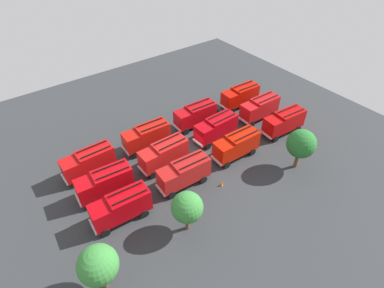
{
  "coord_description": "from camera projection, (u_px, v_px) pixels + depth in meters",
  "views": [
    {
      "loc": [
        21.26,
        28.55,
        30.84
      ],
      "look_at": [
        0.0,
        0.0,
        1.4
      ],
      "focal_mm": 29.08,
      "sensor_mm": 36.0,
      "label": 1
    }
  ],
  "objects": [
    {
      "name": "fire_truck_1",
      "position": [
        196.0,
        115.0,
        50.84
      ],
      "size": [
        7.3,
        3.02,
        3.88
      ],
      "rotation": [
        0.0,
        0.0,
        -0.05
      ],
      "color": "#A9080E",
      "rests_on": "ground"
    },
    {
      "name": "fire_truck_7",
      "position": [
        105.0,
        182.0,
        39.16
      ],
      "size": [
        7.37,
        3.21,
        3.88
      ],
      "rotation": [
        0.0,
        0.0,
        -0.08
      ],
      "color": "#B2060C",
      "rests_on": "ground"
    },
    {
      "name": "fire_truck_0",
      "position": [
        240.0,
        96.0,
        55.49
      ],
      "size": [
        7.29,
        3.0,
        3.88
      ],
      "rotation": [
        0.0,
        0.0,
        -0.04
      ],
      "color": "#BC0D03",
      "rests_on": "ground"
    },
    {
      "name": "tree_1",
      "position": [
        187.0,
        207.0,
        34.07
      ],
      "size": [
        3.61,
        3.61,
        5.6
      ],
      "color": "brown",
      "rests_on": "ground"
    },
    {
      "name": "fire_truck_8",
      "position": [
        284.0,
        121.0,
        49.35
      ],
      "size": [
        7.37,
        3.22,
        3.88
      ],
      "rotation": [
        0.0,
        0.0,
        -0.08
      ],
      "color": "#AF0808",
      "rests_on": "ground"
    },
    {
      "name": "fire_truck_4",
      "position": [
        260.0,
        108.0,
        52.47
      ],
      "size": [
        7.25,
        2.88,
        3.88
      ],
      "rotation": [
        0.0,
        0.0,
        -0.02
      ],
      "color": "#B41012",
      "rests_on": "ground"
    },
    {
      "name": "fire_truck_3",
      "position": [
        89.0,
        162.0,
        42.11
      ],
      "size": [
        7.22,
        2.8,
        3.88
      ],
      "rotation": [
        0.0,
        0.0,
        0.01
      ],
      "color": "#B40C0D",
      "rests_on": "ground"
    },
    {
      "name": "firefighter_1",
      "position": [
        218.0,
        112.0,
        53.64
      ],
      "size": [
        0.3,
        0.45,
        1.59
      ],
      "rotation": [
        0.0,
        0.0,
        6.14
      ],
      "color": "black",
      "rests_on": "ground"
    },
    {
      "name": "firefighter_0",
      "position": [
        257.0,
        133.0,
        48.79
      ],
      "size": [
        0.48,
        0.44,
        1.81
      ],
      "rotation": [
        0.0,
        0.0,
        2.19
      ],
      "color": "black",
      "rests_on": "ground"
    },
    {
      "name": "traffic_cone_2",
      "position": [
        128.0,
        200.0,
        39.23
      ],
      "size": [
        0.48,
        0.48,
        0.68
      ],
      "primitive_type": "cone",
      "color": "#F2600C",
      "rests_on": "ground"
    },
    {
      "name": "fire_truck_11",
      "position": [
        121.0,
        207.0,
        36.19
      ],
      "size": [
        7.34,
        3.14,
        3.88
      ],
      "rotation": [
        0.0,
        0.0,
        -0.07
      ],
      "color": "#AE040A",
      "rests_on": "ground"
    },
    {
      "name": "tree_2",
      "position": [
        98.0,
        265.0,
        28.55
      ],
      "size": [
        3.89,
        3.89,
        6.03
      ],
      "color": "brown",
      "rests_on": "ground"
    },
    {
      "name": "fire_truck_2",
      "position": [
        147.0,
        136.0,
        46.48
      ],
      "size": [
        7.3,
        3.01,
        3.88
      ],
      "rotation": [
        0.0,
        0.0,
        -0.04
      ],
      "color": "#B4120B",
      "rests_on": "ground"
    },
    {
      "name": "traffic_cone_1",
      "position": [
        204.0,
        131.0,
        50.33
      ],
      "size": [
        0.46,
        0.46,
        0.66
      ],
      "primitive_type": "cone",
      "color": "#F2600C",
      "rests_on": "ground"
    },
    {
      "name": "fire_truck_5",
      "position": [
        216.0,
        128.0,
        48.09
      ],
      "size": [
        7.27,
        2.92,
        3.88
      ],
      "rotation": [
        0.0,
        0.0,
        0.03
      ],
      "color": "#AD050D",
      "rests_on": "ground"
    },
    {
      "name": "fire_truck_6",
      "position": [
        164.0,
        154.0,
        43.38
      ],
      "size": [
        7.23,
        2.83,
        3.88
      ],
      "rotation": [
        0.0,
        0.0,
        0.01
      ],
      "color": "red",
      "rests_on": "ground"
    },
    {
      "name": "traffic_cone_0",
      "position": [
        222.0,
        184.0,
        41.45
      ],
      "size": [
        0.44,
        0.44,
        0.63
      ],
      "primitive_type": "cone",
      "color": "#F2600C",
      "rests_on": "ground"
    },
    {
      "name": "ground_plane",
      "position": [
        192.0,
        151.0,
        47.08
      ],
      "size": [
        65.33,
        65.33,
        0.0
      ],
      "primitive_type": "plane",
      "color": "#2D3033"
    },
    {
      "name": "fire_truck_10",
      "position": [
        184.0,
        172.0,
        40.52
      ],
      "size": [
        7.32,
        3.07,
        3.88
      ],
      "rotation": [
        0.0,
        0.0,
        -0.05
      ],
      "color": "#A91614",
      "rests_on": "ground"
    },
    {
      "name": "tree_0",
      "position": [
        301.0,
        144.0,
        41.87
      ],
      "size": [
        4.0,
        4.0,
        6.2
      ],
      "color": "brown",
      "rests_on": "ground"
    },
    {
      "name": "fire_truck_9",
      "position": [
        237.0,
        145.0,
        44.86
      ],
      "size": [
        7.27,
        2.94,
        3.88
      ],
      "rotation": [
        0.0,
        0.0,
        -0.03
      ],
      "color": "#B61303",
      "rests_on": "ground"
    },
    {
      "name": "firefighter_2",
      "position": [
        302.0,
        135.0,
        48.57
      ],
      "size": [
        0.29,
        0.44,
        1.8
      ],
      "rotation": [
        0.0,
        0.0,
        6.21
      ],
      "color": "black",
      "rests_on": "ground"
    }
  ]
}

